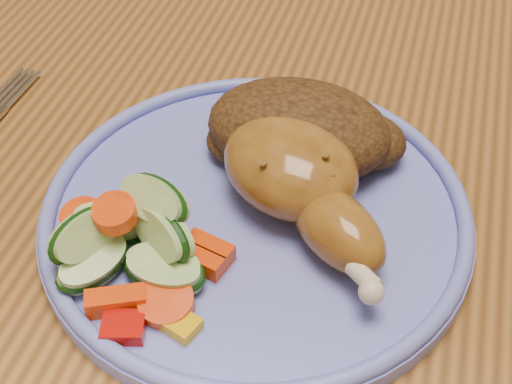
# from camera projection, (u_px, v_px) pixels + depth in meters

# --- Properties ---
(dining_table) EXTENTS (0.90, 1.40, 0.75)m
(dining_table) POSITION_uv_depth(u_px,v_px,m) (327.00, 216.00, 0.57)
(dining_table) COLOR brown
(dining_table) RESTS_ON ground
(chair_far) EXTENTS (0.42, 0.42, 0.91)m
(chair_far) POSITION_uv_depth(u_px,v_px,m) (400.00, 13.00, 1.12)
(chair_far) COLOR #4C2D16
(chair_far) RESTS_ON ground
(plate) EXTENTS (0.27, 0.27, 0.01)m
(plate) POSITION_uv_depth(u_px,v_px,m) (256.00, 216.00, 0.45)
(plate) COLOR #6571D9
(plate) RESTS_ON dining_table
(plate_rim) EXTENTS (0.27, 0.27, 0.01)m
(plate_rim) POSITION_uv_depth(u_px,v_px,m) (256.00, 204.00, 0.44)
(plate_rim) COLOR #6571D9
(plate_rim) RESTS_ON plate
(chicken_leg) EXTENTS (0.14, 0.14, 0.05)m
(chicken_leg) POSITION_uv_depth(u_px,v_px,m) (301.00, 180.00, 0.43)
(chicken_leg) COLOR #8F5C1E
(chicken_leg) RESTS_ON plate
(rice_pilaf) EXTENTS (0.13, 0.09, 0.05)m
(rice_pilaf) POSITION_uv_depth(u_px,v_px,m) (302.00, 132.00, 0.46)
(rice_pilaf) COLOR #4A2D12
(rice_pilaf) RESTS_ON plate
(vegetable_pile) EXTENTS (0.11, 0.11, 0.05)m
(vegetable_pile) POSITION_uv_depth(u_px,v_px,m) (135.00, 247.00, 0.40)
(vegetable_pile) COLOR #A50A05
(vegetable_pile) RESTS_ON plate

